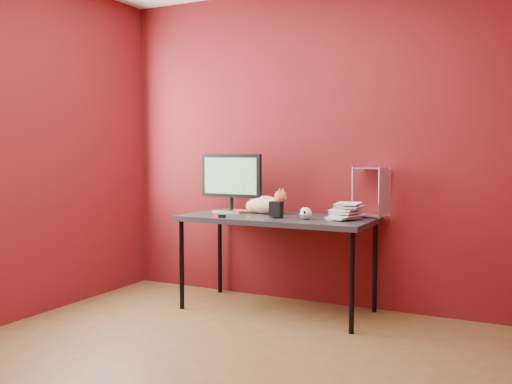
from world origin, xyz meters
The scene contains 11 objects.
room centered at (0.00, 0.00, 1.45)m, with size 3.52×3.52×2.61m.
desk centered at (-0.15, 1.37, 0.70)m, with size 1.50×0.70×0.75m.
monitor centered at (-0.62, 1.47, 1.02)m, with size 0.56×0.19×0.48m.
cat centered at (-0.32, 1.49, 0.83)m, with size 0.47×0.20×0.22m.
skull_mug centered at (0.13, 1.27, 0.80)m, with size 0.09×0.10×0.09m.
speaker centered at (-0.11, 1.26, 0.81)m, with size 0.11×0.11×0.13m.
book_stack centered at (0.32, 1.42, 1.45)m, with size 0.25×0.28×1.40m.
wire_rack centered at (0.52, 1.64, 0.94)m, with size 0.26×0.23×0.39m.
pocket_knife centered at (-0.55, 1.12, 0.76)m, with size 0.08×0.02×0.02m, color #AD0D23.
black_gadget centered at (-0.48, 1.08, 0.76)m, with size 0.05×0.03×0.02m, color black.
washer centered at (-0.31, 1.21, 0.75)m, with size 0.04×0.04×0.00m, color #BAB9BF.
Camera 1 is at (1.70, -2.67, 1.25)m, focal length 40.00 mm.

